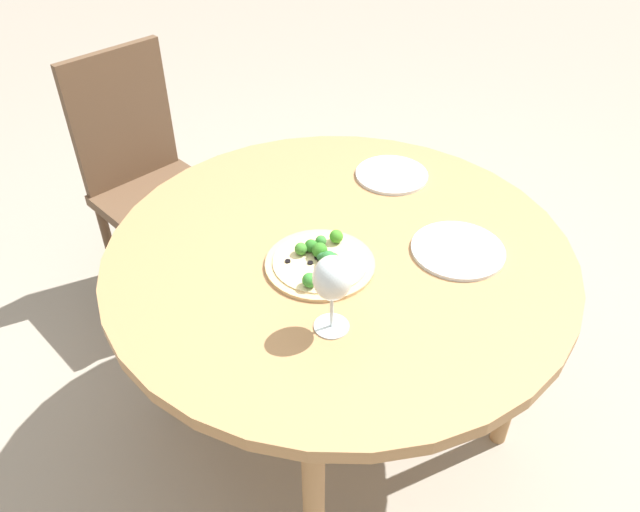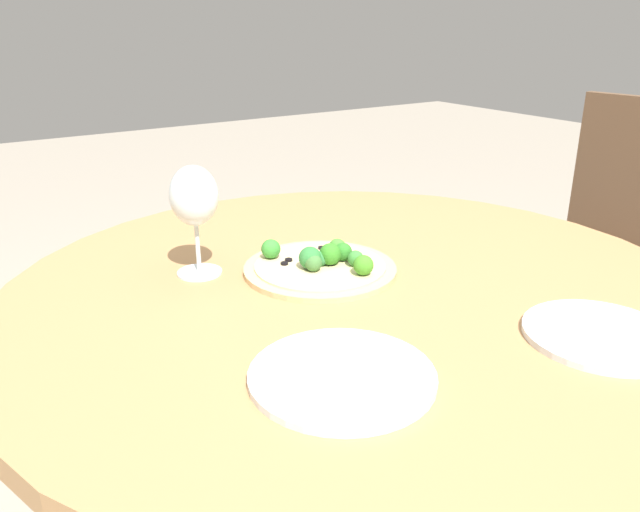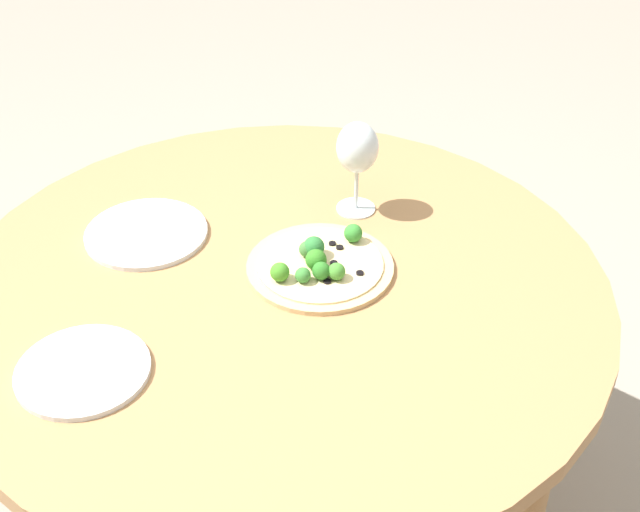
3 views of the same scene
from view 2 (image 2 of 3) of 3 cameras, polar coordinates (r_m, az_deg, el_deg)
The scene contains 6 objects.
dining_table at distance 1.10m, azimuth 3.36°, elevation -5.40°, with size 1.21×1.21×0.74m.
chair at distance 1.91m, azimuth 24.88°, elevation -0.71°, with size 0.44×0.44×0.97m.
pizza at distance 1.12m, azimuth 0.11°, elevation -0.81°, with size 0.28×0.28×0.05m.
wine_glass at distance 1.09m, azimuth -11.44°, elevation 5.17°, with size 0.08×0.08×0.20m.
plate_near at distance 0.98m, azimuth 24.29°, elevation -6.58°, with size 0.22×0.22×0.01m.
plate_far at distance 0.80m, azimuth 2.03°, elevation -10.90°, with size 0.24×0.24×0.01m.
Camera 2 is at (0.78, -0.60, 1.17)m, focal length 35.00 mm.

